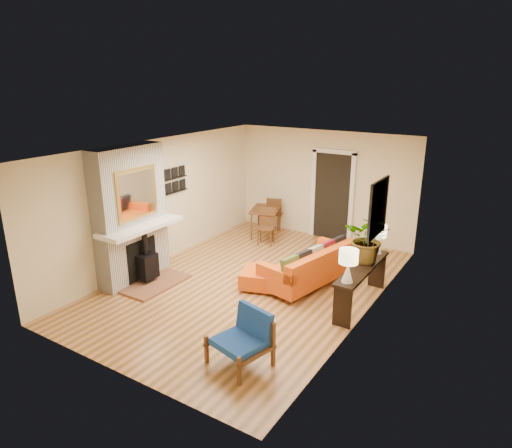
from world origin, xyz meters
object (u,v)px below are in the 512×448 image
(lamp_near, at_px, (348,262))
(lamp_far, at_px, (378,236))
(houseplant, at_px, (369,239))
(blue_chair, at_px, (245,335))
(sofa, at_px, (312,267))
(console_table, at_px, (362,274))
(dining_table, at_px, (268,214))
(ottoman, at_px, (260,278))

(lamp_near, bearing_deg, lamp_far, 90.00)
(houseplant, bearing_deg, lamp_near, -89.40)
(blue_chair, relative_size, houseplant, 1.02)
(sofa, distance_m, lamp_far, 1.37)
(blue_chair, bearing_deg, lamp_far, 76.02)
(sofa, xyz_separation_m, blue_chair, (0.31, -2.76, 0.06))
(houseplant, bearing_deg, console_table, -87.55)
(dining_table, height_order, console_table, dining_table)
(lamp_near, relative_size, lamp_far, 1.00)
(sofa, bearing_deg, lamp_near, -43.69)
(ottoman, xyz_separation_m, blue_chair, (1.04, -2.09, 0.21))
(sofa, distance_m, lamp_near, 1.68)
(lamp_near, height_order, houseplant, houseplant)
(ottoman, bearing_deg, sofa, 42.49)
(lamp_near, height_order, lamp_far, same)
(ottoman, height_order, dining_table, dining_table)
(sofa, distance_m, console_table, 1.17)
(dining_table, bearing_deg, lamp_near, -42.72)
(lamp_near, bearing_deg, sofa, 136.31)
(console_table, xyz_separation_m, lamp_far, (0.00, 0.72, 0.49))
(blue_chair, height_order, houseplant, houseplant)
(console_table, distance_m, lamp_near, 0.87)
(console_table, bearing_deg, lamp_far, 90.00)
(dining_table, relative_size, lamp_far, 3.00)
(console_table, bearing_deg, sofa, 163.17)
(console_table, xyz_separation_m, houseplant, (-0.01, 0.23, 0.58))
(console_table, relative_size, lamp_near, 3.43)
(sofa, relative_size, dining_table, 1.32)
(lamp_near, bearing_deg, console_table, 90.00)
(sofa, xyz_separation_m, dining_table, (-2.11, 1.91, 0.21))
(console_table, bearing_deg, lamp_near, -90.00)
(dining_table, distance_m, console_table, 3.91)
(lamp_far, bearing_deg, blue_chair, -103.98)
(dining_table, relative_size, lamp_near, 3.00)
(sofa, height_order, houseplant, houseplant)
(dining_table, relative_size, console_table, 0.87)
(sofa, height_order, console_table, sofa)
(ottoman, xyz_separation_m, lamp_near, (1.83, -0.38, 0.86))
(sofa, bearing_deg, blue_chair, -83.53)
(blue_chair, height_order, lamp_near, lamp_near)
(dining_table, bearing_deg, blue_chair, -62.60)
(blue_chair, relative_size, lamp_near, 1.62)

